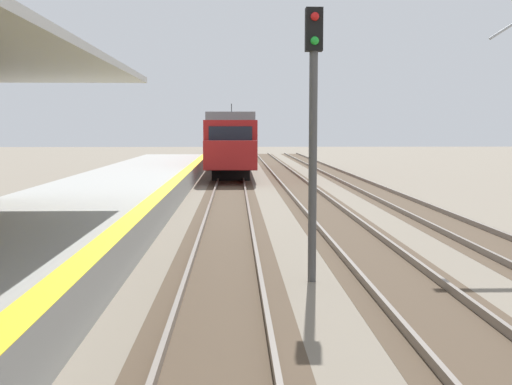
{
  "coord_description": "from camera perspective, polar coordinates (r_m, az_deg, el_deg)",
  "views": [
    {
      "loc": [
        2.13,
        3.64,
        2.95
      ],
      "look_at": [
        2.41,
        12.26,
        2.1
      ],
      "focal_mm": 45.41,
      "sensor_mm": 36.0,
      "label": 1
    }
  ],
  "objects": [
    {
      "name": "approaching_train",
      "position": [
        43.27,
        -2.18,
        4.6
      ],
      "size": [
        2.93,
        19.6,
        4.76
      ],
      "color": "maroon",
      "rests_on": "ground"
    },
    {
      "name": "track_pair_middle",
      "position": [
        16.91,
        8.97,
        -4.32
      ],
      "size": [
        2.34,
        120.0,
        0.16
      ],
      "color": "#4C3D2D",
      "rests_on": "ground"
    },
    {
      "name": "track_pair_far_side",
      "position": [
        17.87,
        19.77,
        -4.05
      ],
      "size": [
        2.34,
        120.0,
        0.16
      ],
      "color": "#4C3D2D",
      "rests_on": "ground"
    },
    {
      "name": "track_pair_nearest_platform",
      "position": [
        16.62,
        -2.65,
        -4.43
      ],
      "size": [
        2.34,
        120.0,
        0.16
      ],
      "color": "#4C3D2D",
      "rests_on": "ground"
    },
    {
      "name": "rail_signal_post",
      "position": [
        12.39,
        5.06,
        6.73
      ],
      "size": [
        0.32,
        0.34,
        5.2
      ],
      "color": "#4C4C4C",
      "rests_on": "ground"
    }
  ]
}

